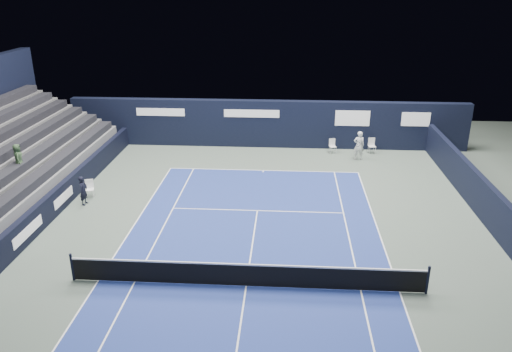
% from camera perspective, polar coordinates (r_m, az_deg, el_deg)
% --- Properties ---
extents(ground, '(48.00, 48.00, 0.00)m').
position_cam_1_polar(ground, '(20.20, -0.65, -9.34)').
color(ground, '#48564C').
rests_on(ground, ground).
extents(court_surface, '(10.97, 23.77, 0.01)m').
position_cam_1_polar(court_surface, '(18.51, -1.13, -12.49)').
color(court_surface, navy).
rests_on(court_surface, ground).
extents(enclosure_wall_right, '(0.30, 22.00, 1.80)m').
position_cam_1_polar(enclosure_wall_right, '(25.02, 24.89, -2.83)').
color(enclosure_wall_right, black).
rests_on(enclosure_wall_right, ground).
extents(folding_chair_back_a, '(0.49, 0.48, 0.91)m').
position_cam_1_polar(folding_chair_back_a, '(32.39, 8.73, 3.54)').
color(folding_chair_back_a, silver).
rests_on(folding_chair_back_a, ground).
extents(folding_chair_back_b, '(0.48, 0.47, 0.97)m').
position_cam_1_polar(folding_chair_back_b, '(32.84, 13.09, 3.53)').
color(folding_chair_back_b, silver).
rests_on(folding_chair_back_b, ground).
extents(line_judge_chair, '(0.50, 0.49, 0.92)m').
position_cam_1_polar(line_judge_chair, '(26.79, -18.49, -1.22)').
color(line_judge_chair, white).
rests_on(line_judge_chair, ground).
extents(line_judge, '(0.41, 0.57, 1.47)m').
position_cam_1_polar(line_judge, '(25.90, -19.12, -1.58)').
color(line_judge, black).
rests_on(line_judge, ground).
extents(court_markings, '(11.03, 23.83, 0.00)m').
position_cam_1_polar(court_markings, '(18.51, -1.13, -12.48)').
color(court_markings, white).
rests_on(court_markings, court_surface).
extents(tennis_net, '(12.90, 0.10, 1.10)m').
position_cam_1_polar(tennis_net, '(18.23, -1.14, -11.17)').
color(tennis_net, black).
rests_on(tennis_net, ground).
extents(back_sponsor_wall, '(26.00, 0.63, 3.10)m').
position_cam_1_polar(back_sponsor_wall, '(33.02, 1.29, 6.00)').
color(back_sponsor_wall, black).
rests_on(back_sponsor_wall, ground).
extents(side_barrier_left, '(0.33, 22.00, 1.20)m').
position_cam_1_polar(side_barrier_left, '(25.79, -21.49, -2.32)').
color(side_barrier_left, black).
rests_on(side_barrier_left, ground).
extents(tennis_player, '(0.68, 0.85, 1.80)m').
position_cam_1_polar(tennis_player, '(31.33, 11.68, 3.45)').
color(tennis_player, silver).
rests_on(tennis_player, ground).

